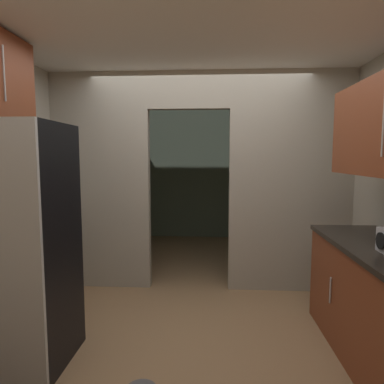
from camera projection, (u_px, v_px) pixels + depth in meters
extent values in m
plane|color=#93704C|center=(193.00, 346.00, 2.86)|extent=(20.00, 20.00, 0.00)
cube|color=silver|center=(196.00, 42.00, 2.98)|extent=(3.91, 6.61, 0.06)
cube|color=#ADA899|center=(102.00, 182.00, 4.10)|extent=(1.16, 0.12, 2.56)
cube|color=#ADA899|center=(290.00, 183.00, 3.97)|extent=(1.41, 0.12, 2.56)
cube|color=#ADA899|center=(189.00, 90.00, 3.92)|extent=(0.95, 0.12, 0.43)
cube|color=slate|center=(205.00, 172.00, 6.68)|extent=(3.51, 0.10, 2.56)
cube|color=slate|center=(96.00, 176.00, 5.46)|extent=(0.10, 2.67, 2.56)
cube|color=slate|center=(314.00, 176.00, 5.25)|extent=(0.10, 2.67, 2.56)
cube|color=black|center=(11.00, 246.00, 2.57)|extent=(0.84, 0.66, 1.83)
cylinder|color=#B7BABC|center=(330.00, 290.00, 2.83)|extent=(0.01, 0.01, 0.22)
cylinder|color=#B7BABC|center=(383.00, 124.00, 2.22)|extent=(0.01, 0.01, 0.43)
cylinder|color=#B7BABC|center=(4.00, 73.00, 2.52)|extent=(0.01, 0.01, 0.41)
cylinder|color=black|center=(380.00, 241.00, 2.39)|extent=(0.01, 0.12, 0.12)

